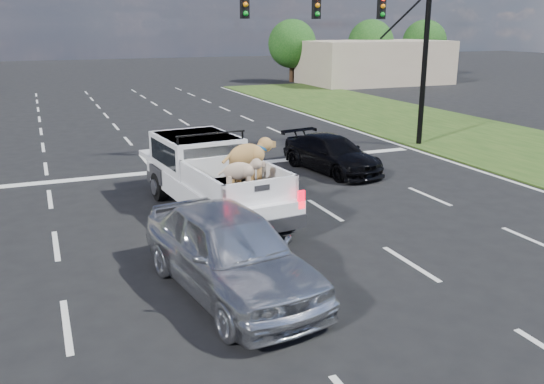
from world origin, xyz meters
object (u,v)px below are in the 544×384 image
at_px(traffic_signal, 376,30).
at_px(black_coupe, 332,154).
at_px(pickup_truck, 214,175).
at_px(silver_sedan, 230,251).

xyz_separation_m(traffic_signal, black_coupe, (-3.20, -2.63, -4.11)).
height_order(traffic_signal, pickup_truck, traffic_signal).
bearing_deg(traffic_signal, black_coupe, -140.52).
bearing_deg(silver_sedan, traffic_signal, 38.90).
bearing_deg(traffic_signal, pickup_truck, -146.70).
distance_m(pickup_truck, silver_sedan, 4.99).
relative_size(traffic_signal, black_coupe, 2.14).
bearing_deg(black_coupe, silver_sedan, -139.52).
distance_m(traffic_signal, black_coupe, 5.84).
bearing_deg(silver_sedan, pickup_truck, 68.20).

